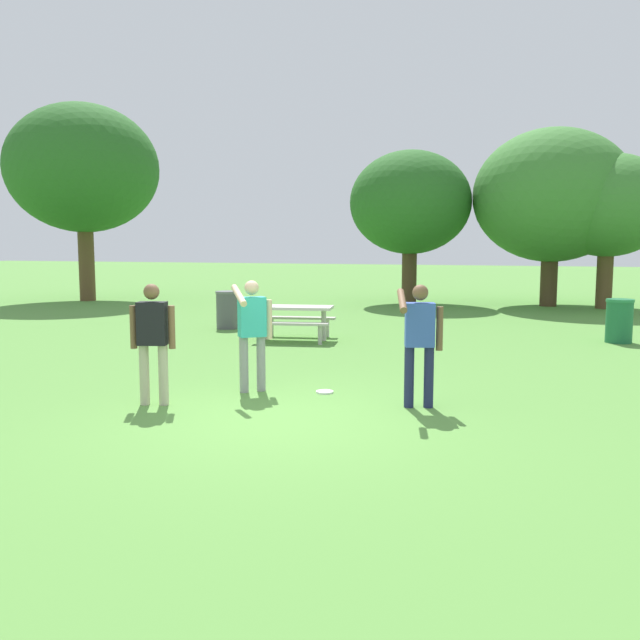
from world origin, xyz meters
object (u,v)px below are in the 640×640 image
Objects in this scene: picnic_table_near at (295,315)px; tree_slender_mid at (608,206)px; person_thrower at (420,336)px; trash_can_further_along at (619,321)px; tree_far_right at (552,196)px; person_bystander at (252,327)px; frisbee at (325,392)px; person_catcher at (153,336)px; trash_can_beside_table at (227,310)px; tree_broad_center at (410,203)px; tree_tall_left at (83,169)px.

picnic_table_near is 12.78m from tree_slender_mid.
person_thrower reaches higher than trash_can_further_along.
tree_far_right is (5.55, 10.46, 3.22)m from picnic_table_near.
tree_far_right is (4.31, 15.61, 2.82)m from person_bystander.
person_bystander is 6.33× the size of frisbee.
person_thrower is 6.52m from picnic_table_near.
person_bystander is at bearing 175.54° from person_thrower.
person_bystander is 16.59m from tree_slender_mid.
person_thrower is at bearing 15.51° from person_catcher.
trash_can_beside_table is at bearing -137.99° from tree_slender_mid.
person_bystander reaches higher than picnic_table_near.
trash_can_further_along is 0.18× the size of tree_broad_center.
trash_can_further_along is (5.68, 7.00, -0.48)m from person_bystander.
tree_tall_left is 18.69m from tree_slender_mid.
person_thrower is 15.75m from tree_broad_center.
frisbee is at bearing 14.37° from person_bystander.
trash_can_further_along is 0.16× the size of tree_far_right.
frisbee is (1.03, 0.26, -0.95)m from person_bystander.
person_catcher is 0.32× the size of tree_slender_mid.
person_catcher reaches higher than frisbee.
person_thrower is at bearing -79.02° from tree_broad_center.
trash_can_further_along is 0.13× the size of tree_tall_left.
trash_can_beside_table is (-3.59, 6.55, -0.48)m from person_bystander.
picnic_table_near is at bearing 124.89° from person_thrower.
tree_broad_center is at bearing 91.81° from person_bystander.
person_bystander is 0.32× the size of tree_slender_mid.
tree_far_right is at bearing 10.50° from tree_tall_left.
tree_broad_center is (-0.47, 15.05, 2.64)m from person_bystander.
trash_can_beside_table is at bearing 118.75° from person_bystander.
tree_slender_mid is at bearing -11.70° from tree_far_right.
picnic_table_near is (-1.24, 5.15, -0.40)m from person_bystander.
tree_tall_left is (-11.41, 13.66, 3.99)m from person_catcher.
person_catcher is 6.33× the size of frisbee.
tree_far_right is at bearing 77.90° from frisbee.
frisbee is at bearing -53.69° from trash_can_beside_table.
person_catcher is at bearing -113.17° from tree_slender_mid.
frisbee is 16.16m from tree_slender_mid.
person_thrower and person_bystander have the same top height.
tree_slender_mid reaches higher than trash_can_beside_table.
tree_tall_left is (-14.85, 12.71, 3.97)m from person_thrower.
tree_slender_mid is (6.07, 15.24, 2.43)m from person_bystander.
person_bystander is at bearing -88.19° from tree_broad_center.
trash_can_beside_table is at bearing -34.25° from tree_tall_left.
tree_slender_mid reaches higher than trash_can_further_along.
tree_tall_left reaches higher than tree_far_right.
tree_slender_mid is at bearing 8.42° from tree_tall_left.
tree_tall_left is (-11.12, 7.37, 4.37)m from picnic_table_near.
frisbee is 15.29m from tree_broad_center.
person_thrower is 1.80m from frisbee.
person_catcher is at bearing -164.49° from person_thrower.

